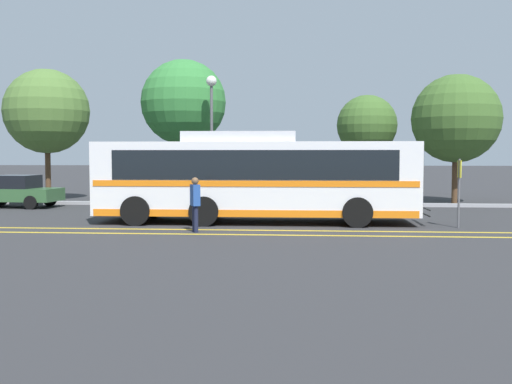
% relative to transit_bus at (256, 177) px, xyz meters
% --- Properties ---
extents(ground_plane, '(220.00, 220.00, 0.00)m').
position_rel_transit_bus_xyz_m(ground_plane, '(0.34, 0.16, -1.62)').
color(ground_plane, '#2D2D30').
extents(lane_strip_0, '(31.04, 0.20, 0.01)m').
position_rel_transit_bus_xyz_m(lane_strip_0, '(0.02, -2.20, -1.62)').
color(lane_strip_0, gold).
rests_on(lane_strip_0, ground_plane).
extents(lane_strip_1, '(31.04, 0.20, 0.01)m').
position_rel_transit_bus_xyz_m(lane_strip_1, '(0.02, -3.28, -1.62)').
color(lane_strip_1, gold).
rests_on(lane_strip_1, ground_plane).
extents(curb_strip, '(39.04, 0.36, 0.15)m').
position_rel_transit_bus_xyz_m(curb_strip, '(0.02, 6.91, -1.54)').
color(curb_strip, '#99999E').
rests_on(curb_strip, ground_plane).
extents(transit_bus, '(11.38, 2.85, 3.18)m').
position_rel_transit_bus_xyz_m(transit_bus, '(0.00, 0.00, 0.00)').
color(transit_bus, white).
rests_on(transit_bus, ground_plane).
extents(parked_car_0, '(4.07, 2.09, 1.46)m').
position_rel_transit_bus_xyz_m(parked_car_0, '(-11.31, 5.15, -0.90)').
color(parked_car_0, '#335B33').
rests_on(parked_car_0, ground_plane).
extents(parked_car_1, '(4.14, 1.92, 1.51)m').
position_rel_transit_bus_xyz_m(parked_car_1, '(-4.91, 5.50, -0.87)').
color(parked_car_1, '#335B33').
rests_on(parked_car_1, ground_plane).
extents(pedestrian_0, '(0.38, 0.47, 1.69)m').
position_rel_transit_bus_xyz_m(pedestrian_0, '(-1.64, -2.81, -0.66)').
color(pedestrian_0, '#191E38').
rests_on(pedestrian_0, ground_plane).
extents(bus_stop_sign, '(0.07, 0.40, 2.25)m').
position_rel_transit_bus_xyz_m(bus_stop_sign, '(6.73, -1.05, -0.19)').
color(bus_stop_sign, '#59595E').
rests_on(bus_stop_sign, ground_plane).
extents(street_lamp, '(0.52, 0.52, 6.23)m').
position_rel_transit_bus_xyz_m(street_lamp, '(-2.83, 8.27, 2.98)').
color(street_lamp, '#59595E').
rests_on(street_lamp, ground_plane).
extents(tree_0, '(4.35, 4.35, 6.80)m').
position_rel_transit_bus_xyz_m(tree_0, '(-11.59, 9.25, 2.99)').
color(tree_0, '#513823').
rests_on(tree_0, ground_plane).
extents(tree_1, '(4.53, 4.53, 7.43)m').
position_rel_transit_bus_xyz_m(tree_1, '(-4.72, 10.79, 3.54)').
color(tree_1, '#513823').
rests_on(tree_1, ground_plane).
extents(tree_2, '(4.30, 4.30, 6.29)m').
position_rel_transit_bus_xyz_m(tree_2, '(9.08, 9.09, 2.52)').
color(tree_2, '#513823').
rests_on(tree_2, ground_plane).
extents(tree_3, '(3.21, 3.21, 5.56)m').
position_rel_transit_bus_xyz_m(tree_3, '(5.04, 11.48, 2.32)').
color(tree_3, '#513823').
rests_on(tree_3, ground_plane).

